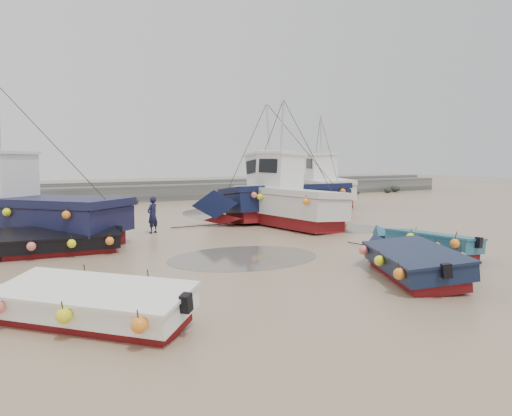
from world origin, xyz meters
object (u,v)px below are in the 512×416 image
at_px(dinghy_1, 411,257).
at_px(cabin_boat_3, 323,185).
at_px(cabin_boat_1, 280,198).
at_px(cabin_boat_2, 278,196).
at_px(dinghy_0, 80,298).
at_px(person, 153,233).
at_px(dinghy_4, 49,239).
at_px(dinghy_2, 423,240).
at_px(cabin_boat_0, 12,210).

distance_m(dinghy_1, cabin_boat_3, 21.08).
distance_m(cabin_boat_1, cabin_boat_2, 1.53).
relative_size(dinghy_0, person, 3.14).
xyz_separation_m(dinghy_0, cabin_boat_1, (11.11, 10.70, 0.83)).
bearing_deg(dinghy_1, cabin_boat_3, 85.41).
xyz_separation_m(dinghy_4, cabin_boat_1, (10.95, 2.57, 0.82)).
relative_size(cabin_boat_2, person, 6.12).
xyz_separation_m(dinghy_1, cabin_boat_1, (2.00, 10.82, 0.82)).
xyz_separation_m(dinghy_2, cabin_boat_0, (-12.47, 9.68, 0.73)).
height_order(dinghy_0, dinghy_4, same).
relative_size(dinghy_1, dinghy_4, 0.96).
bearing_deg(cabin_boat_2, dinghy_2, 178.45).
bearing_deg(dinghy_4, person, -53.03).
relative_size(dinghy_4, cabin_boat_0, 0.69).
relative_size(dinghy_0, cabin_boat_2, 0.51).
bearing_deg(cabin_boat_0, cabin_boat_1, -47.81).
distance_m(dinghy_4, cabin_boat_3, 21.63).
bearing_deg(cabin_boat_0, person, -46.62).
distance_m(dinghy_1, cabin_boat_1, 11.04).
distance_m(cabin_boat_1, cabin_boat_3, 11.14).
relative_size(dinghy_4, cabin_boat_2, 0.64).
relative_size(cabin_boat_0, cabin_boat_1, 0.98).
xyz_separation_m(cabin_boat_1, person, (-6.33, 0.53, -1.37)).
bearing_deg(dinghy_0, cabin_boat_3, 0.16).
distance_m(dinghy_1, dinghy_2, 3.15).
bearing_deg(dinghy_2, cabin_boat_0, 129.42).
height_order(dinghy_2, person, dinghy_2).
bearing_deg(person, cabin_boat_2, 151.32).
bearing_deg(dinghy_4, dinghy_2, -115.80).
bearing_deg(cabin_boat_0, cabin_boat_2, -41.45).
bearing_deg(cabin_boat_3, dinghy_2, -96.33).
height_order(dinghy_1, cabin_boat_3, cabin_boat_3).
xyz_separation_m(cabin_boat_2, cabin_boat_3, (7.36, 6.32, 0.04)).
xyz_separation_m(dinghy_2, person, (-6.82, 9.42, -0.56)).
relative_size(cabin_boat_0, cabin_boat_2, 0.92).
distance_m(dinghy_0, dinghy_4, 8.13).
xyz_separation_m(dinghy_0, dinghy_2, (11.60, 1.82, 0.02)).
xyz_separation_m(dinghy_0, cabin_boat_3, (19.18, 18.39, 0.84)).
bearing_deg(cabin_boat_2, cabin_boat_0, 92.23).
height_order(dinghy_4, cabin_boat_0, cabin_boat_0).
height_order(cabin_boat_3, person, cabin_boat_3).
distance_m(dinghy_2, dinghy_4, 13.07).
relative_size(dinghy_2, cabin_boat_0, 0.56).
xyz_separation_m(dinghy_4, cabin_boat_2, (11.66, 3.93, 0.80)).
bearing_deg(cabin_boat_2, dinghy_4, 108.29).
distance_m(dinghy_4, person, 5.60).
relative_size(dinghy_4, cabin_boat_1, 0.67).
bearing_deg(person, cabin_boat_3, 171.01).
bearing_deg(cabin_boat_1, dinghy_0, -144.90).
distance_m(dinghy_2, cabin_boat_2, 10.28).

